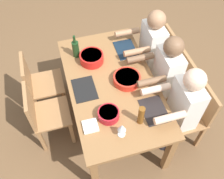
{
  "coord_description": "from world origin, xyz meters",
  "views": [
    {
      "loc": [
        -1.63,
        0.47,
        2.82
      ],
      "look_at": [
        0.0,
        0.0,
        0.63
      ],
      "focal_mm": 40.65,
      "sensor_mm": 36.0,
      "label": 1
    }
  ],
  "objects_px": {
    "wine_bottle": "(76,49)",
    "diner_near_right": "(149,47)",
    "chair_far_right": "(39,83)",
    "serving_bowl_greens": "(127,79)",
    "diner_near_left": "(181,106)",
    "diner_near_center": "(163,74)",
    "chair_near_center": "(175,83)",
    "napkin_stack": "(90,126)",
    "chair_near_left": "(192,113)",
    "chair_near_right": "(160,57)",
    "serving_bowl_salad": "(109,114)",
    "chair_far_center": "(43,114)",
    "dining_table": "(112,88)",
    "beer_bottle": "(141,115)",
    "serving_bowl_fruit": "(92,58)",
    "wine_glass": "(122,128)"
  },
  "relations": [
    {
      "from": "serving_bowl_greens",
      "to": "beer_bottle",
      "type": "height_order",
      "value": "beer_bottle"
    },
    {
      "from": "dining_table",
      "to": "diner_near_right",
      "type": "height_order",
      "value": "diner_near_right"
    },
    {
      "from": "chair_near_right",
      "to": "wine_bottle",
      "type": "xyz_separation_m",
      "value": [
        0.06,
        1.06,
        0.37
      ]
    },
    {
      "from": "chair_far_center",
      "to": "chair_near_left",
      "type": "relative_size",
      "value": 1.0
    },
    {
      "from": "chair_near_center",
      "to": "napkin_stack",
      "type": "bearing_deg",
      "value": 111.85
    },
    {
      "from": "wine_bottle",
      "to": "diner_near_right",
      "type": "bearing_deg",
      "value": -93.94
    },
    {
      "from": "serving_bowl_greens",
      "to": "napkin_stack",
      "type": "distance_m",
      "value": 0.66
    },
    {
      "from": "chair_far_right",
      "to": "serving_bowl_greens",
      "type": "relative_size",
      "value": 2.95
    },
    {
      "from": "chair_far_center",
      "to": "diner_near_left",
      "type": "relative_size",
      "value": 0.71
    },
    {
      "from": "chair_far_center",
      "to": "diner_near_right",
      "type": "height_order",
      "value": "diner_near_right"
    },
    {
      "from": "chair_near_left",
      "to": "serving_bowl_fruit",
      "type": "height_order",
      "value": "chair_near_left"
    },
    {
      "from": "chair_near_left",
      "to": "wine_glass",
      "type": "distance_m",
      "value": 0.95
    },
    {
      "from": "diner_near_center",
      "to": "serving_bowl_greens",
      "type": "distance_m",
      "value": 0.45
    },
    {
      "from": "chair_near_left",
      "to": "serving_bowl_salad",
      "type": "distance_m",
      "value": 0.98
    },
    {
      "from": "chair_far_center",
      "to": "chair_near_right",
      "type": "bearing_deg",
      "value": -74.02
    },
    {
      "from": "diner_near_center",
      "to": "wine_bottle",
      "type": "height_order",
      "value": "diner_near_center"
    },
    {
      "from": "dining_table",
      "to": "chair_near_right",
      "type": "height_order",
      "value": "chair_near_right"
    },
    {
      "from": "chair_near_right",
      "to": "wine_bottle",
      "type": "relative_size",
      "value": 2.93
    },
    {
      "from": "chair_far_right",
      "to": "serving_bowl_fruit",
      "type": "bearing_deg",
      "value": -96.71
    },
    {
      "from": "serving_bowl_greens",
      "to": "wine_glass",
      "type": "height_order",
      "value": "wine_glass"
    },
    {
      "from": "serving_bowl_greens",
      "to": "wine_glass",
      "type": "relative_size",
      "value": 1.74
    },
    {
      "from": "chair_near_center",
      "to": "chair_far_center",
      "type": "bearing_deg",
      "value": 90.0
    },
    {
      "from": "diner_near_center",
      "to": "wine_glass",
      "type": "bearing_deg",
      "value": 131.59
    },
    {
      "from": "chair_near_right",
      "to": "diner_near_left",
      "type": "height_order",
      "value": "diner_near_left"
    },
    {
      "from": "chair_near_right",
      "to": "serving_bowl_salad",
      "type": "height_order",
      "value": "chair_near_right"
    },
    {
      "from": "chair_near_center",
      "to": "diner_near_center",
      "type": "height_order",
      "value": "diner_near_center"
    },
    {
      "from": "chair_near_right",
      "to": "diner_near_right",
      "type": "height_order",
      "value": "diner_near_right"
    },
    {
      "from": "diner_near_center",
      "to": "serving_bowl_greens",
      "type": "xyz_separation_m",
      "value": [
        -0.02,
        0.44,
        0.09
      ]
    },
    {
      "from": "chair_near_left",
      "to": "serving_bowl_greens",
      "type": "height_order",
      "value": "chair_near_left"
    },
    {
      "from": "diner_near_left",
      "to": "wine_glass",
      "type": "bearing_deg",
      "value": 103.01
    },
    {
      "from": "dining_table",
      "to": "wine_bottle",
      "type": "distance_m",
      "value": 0.61
    },
    {
      "from": "chair_far_right",
      "to": "wine_glass",
      "type": "xyz_separation_m",
      "value": [
        -1.05,
        -0.7,
        0.37
      ]
    },
    {
      "from": "chair_far_right",
      "to": "diner_near_left",
      "type": "bearing_deg",
      "value": -122.99
    },
    {
      "from": "diner_near_center",
      "to": "beer_bottle",
      "type": "distance_m",
      "value": 0.72
    },
    {
      "from": "diner_near_center",
      "to": "chair_near_center",
      "type": "bearing_deg",
      "value": -90.0
    },
    {
      "from": "chair_near_center",
      "to": "serving_bowl_salad",
      "type": "distance_m",
      "value": 1.05
    },
    {
      "from": "chair_near_left",
      "to": "serving_bowl_greens",
      "type": "bearing_deg",
      "value": 55.62
    },
    {
      "from": "chair_far_center",
      "to": "wine_bottle",
      "type": "bearing_deg",
      "value": -44.72
    },
    {
      "from": "dining_table",
      "to": "chair_near_left",
      "type": "relative_size",
      "value": 1.91
    },
    {
      "from": "dining_table",
      "to": "diner_near_right",
      "type": "xyz_separation_m",
      "value": [
        0.45,
        -0.6,
        0.05
      ]
    },
    {
      "from": "chair_near_left",
      "to": "diner_near_left",
      "type": "relative_size",
      "value": 0.71
    },
    {
      "from": "chair_far_right",
      "to": "serving_bowl_fruit",
      "type": "xyz_separation_m",
      "value": [
        -0.08,
        -0.65,
        0.32
      ]
    },
    {
      "from": "chair_far_center",
      "to": "wine_glass",
      "type": "distance_m",
      "value": 0.99
    },
    {
      "from": "serving_bowl_fruit",
      "to": "beer_bottle",
      "type": "xyz_separation_m",
      "value": [
        -0.89,
        -0.25,
        0.05
      ]
    },
    {
      "from": "serving_bowl_salad",
      "to": "wine_glass",
      "type": "bearing_deg",
      "value": -163.56
    },
    {
      "from": "wine_glass",
      "to": "chair_far_center",
      "type": "bearing_deg",
      "value": 49.04
    },
    {
      "from": "chair_far_center",
      "to": "chair_near_right",
      "type": "xyz_separation_m",
      "value": [
        0.45,
        -1.56,
        0.0
      ]
    },
    {
      "from": "chair_far_right",
      "to": "napkin_stack",
      "type": "distance_m",
      "value": 1.03
    },
    {
      "from": "chair_far_center",
      "to": "napkin_stack",
      "type": "distance_m",
      "value": 0.68
    },
    {
      "from": "chair_near_center",
      "to": "beer_bottle",
      "type": "bearing_deg",
      "value": 128.67
    }
  ]
}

